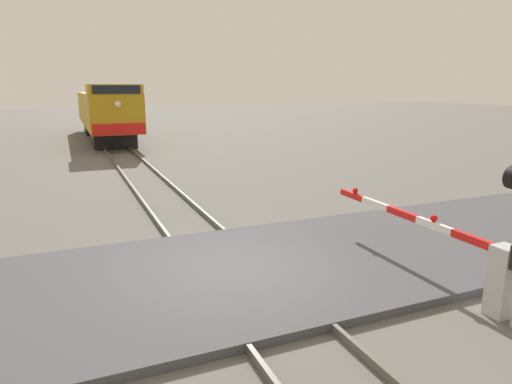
{
  "coord_description": "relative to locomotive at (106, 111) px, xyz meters",
  "views": [
    {
      "loc": [
        -2.89,
        -7.94,
        3.75
      ],
      "look_at": [
        1.04,
        1.28,
        1.39
      ],
      "focal_mm": 31.65,
      "sensor_mm": 36.0,
      "label": 1
    }
  ],
  "objects": [
    {
      "name": "rail_track_right",
      "position": [
        0.72,
        -26.2,
        -1.93
      ],
      "size": [
        0.08,
        80.0,
        0.15
      ],
      "primitive_type": "cube",
      "color": "#59544C",
      "rests_on": "ground_plane"
    },
    {
      "name": "rail_track_left",
      "position": [
        -0.72,
        -26.2,
        -1.93
      ],
      "size": [
        0.08,
        80.0,
        0.15
      ],
      "primitive_type": "cube",
      "color": "#59544C",
      "rests_on": "ground_plane"
    },
    {
      "name": "road_surface",
      "position": [
        0.0,
        -26.2,
        -1.92
      ],
      "size": [
        36.0,
        5.12,
        0.16
      ],
      "primitive_type": "cube",
      "color": "#47474C",
      "rests_on": "ground_plane"
    },
    {
      "name": "crossing_gate",
      "position": [
        3.54,
        -28.8,
        -1.18
      ],
      "size": [
        0.36,
        5.25,
        1.33
      ],
      "color": "silver",
      "rests_on": "ground_plane"
    },
    {
      "name": "locomotive",
      "position": [
        0.0,
        0.0,
        0.0
      ],
      "size": [
        3.0,
        16.24,
        3.86
      ],
      "color": "black",
      "rests_on": "ground_plane"
    },
    {
      "name": "ground_plane",
      "position": [
        0.0,
        -26.2,
        -2.0
      ],
      "size": [
        160.0,
        160.0,
        0.0
      ],
      "primitive_type": "plane",
      "color": "#605E59"
    }
  ]
}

